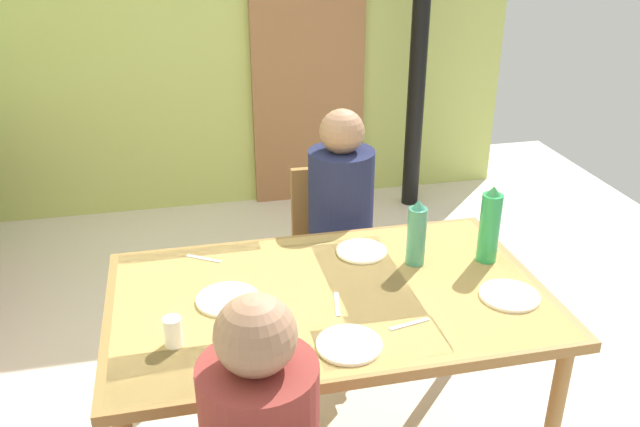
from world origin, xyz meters
TOP-DOWN VIEW (x-y plane):
  - ground_plane at (0.00, 0.00)m, footprint 6.20×6.20m
  - wall_back at (0.00, 2.38)m, footprint 4.43×0.10m
  - door_wooden at (0.74, 2.30)m, footprint 0.80×0.05m
  - stove_pipe_column at (1.45, 2.03)m, footprint 0.12×0.12m
  - dining_table at (0.29, -0.24)m, footprint 1.57×0.96m
  - chair_far_diner at (0.51, 0.59)m, footprint 0.40×0.40m
  - person_far_diner at (0.51, 0.45)m, footprint 0.30×0.37m
  - water_bottle_green_near at (0.67, -0.10)m, footprint 0.07×0.07m
  - water_bottle_green_far at (0.95, -0.14)m, footprint 0.08×0.08m
  - dinner_plate_near_left at (-0.07, -0.21)m, footprint 0.22×0.22m
  - dinner_plate_near_right at (0.49, 0.03)m, footprint 0.20×0.20m
  - dinner_plate_far_center at (0.28, -0.56)m, footprint 0.21×0.21m
  - dinner_plate_far_side at (0.91, -0.41)m, footprint 0.21×0.21m
  - drinking_glass_by_near_diner at (-0.26, -0.43)m, footprint 0.06×0.06m
  - cutlery_knife_near at (0.03, -0.54)m, footprint 0.09×0.14m
  - cutlery_fork_near at (0.50, -0.49)m, footprint 0.15×0.05m
  - cutlery_knife_far at (-0.13, 0.11)m, footprint 0.13×0.09m
  - cutlery_fork_far at (0.30, -0.32)m, footprint 0.04×0.15m

SIDE VIEW (x-z plane):
  - ground_plane at x=0.00m, z-range 0.00..0.00m
  - chair_far_diner at x=0.51m, z-range 0.06..0.93m
  - dining_table at x=0.29m, z-range 0.31..1.06m
  - cutlery_knife_near at x=0.03m, z-range 0.75..0.76m
  - cutlery_fork_near at x=0.50m, z-range 0.75..0.76m
  - cutlery_knife_far at x=-0.13m, z-range 0.75..0.76m
  - cutlery_fork_far at x=0.30m, z-range 0.75..0.76m
  - dinner_plate_near_left at x=-0.07m, z-range 0.75..0.76m
  - dinner_plate_near_right at x=0.49m, z-range 0.75..0.76m
  - dinner_plate_far_center at x=0.28m, z-range 0.75..0.76m
  - dinner_plate_far_side at x=0.91m, z-range 0.75..0.76m
  - person_far_diner at x=0.51m, z-range 0.40..1.17m
  - drinking_glass_by_near_diner at x=-0.26m, z-range 0.75..0.85m
  - water_bottle_green_near at x=0.67m, z-range 0.74..1.01m
  - water_bottle_green_far at x=0.95m, z-range 0.74..1.06m
  - door_wooden at x=0.74m, z-range 0.00..2.00m
  - wall_back at x=0.00m, z-range 0.00..2.76m
  - stove_pipe_column at x=1.45m, z-range 0.00..2.76m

